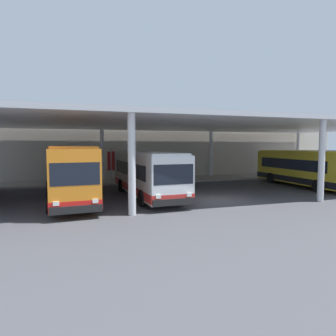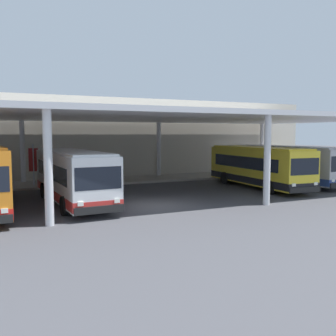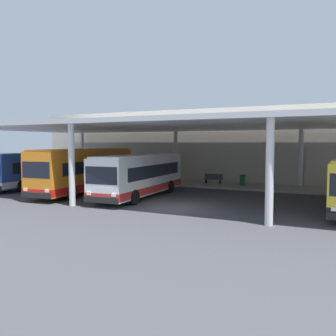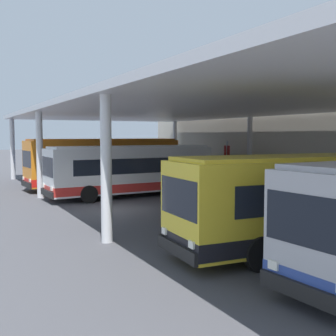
{
  "view_description": "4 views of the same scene",
  "coord_description": "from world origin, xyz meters",
  "px_view_note": "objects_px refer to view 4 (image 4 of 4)",
  "views": [
    {
      "loc": [
        -9.04,
        -17.47,
        3.58
      ],
      "look_at": [
        -1.75,
        5.1,
        1.81
      ],
      "focal_mm": 31.56,
      "sensor_mm": 36.0,
      "label": 1
    },
    {
      "loc": [
        -8.39,
        -20.19,
        4.16
      ],
      "look_at": [
        1.91,
        2.14,
        1.95
      ],
      "focal_mm": 40.62,
      "sensor_mm": 36.0,
      "label": 2
    },
    {
      "loc": [
        9.07,
        -19.88,
        4.03
      ],
      "look_at": [
        -2.75,
        4.6,
        2.1
      ],
      "focal_mm": 37.4,
      "sensor_mm": 36.0,
      "label": 3
    },
    {
      "loc": [
        20.53,
        -7.44,
        3.82
      ],
      "look_at": [
        -2.18,
        4.27,
        1.86
      ],
      "focal_mm": 45.6,
      "sensor_mm": 36.0,
      "label": 4
    }
  ],
  "objects_px": {
    "bus_far_bay": "(318,200)",
    "banner_sign": "(227,160)",
    "bus_nearest_bay": "(93,160)",
    "trash_bin": "(301,187)",
    "bench_waiting": "(273,183)",
    "bus_second_bay": "(105,162)",
    "bus_middle_bay": "(131,170)"
  },
  "relations": [
    {
      "from": "bus_middle_bay",
      "to": "bench_waiting",
      "type": "bearing_deg",
      "value": 73.68
    },
    {
      "from": "bus_middle_bay",
      "to": "banner_sign",
      "type": "distance_m",
      "value": 8.38
    },
    {
      "from": "bus_second_bay",
      "to": "bench_waiting",
      "type": "xyz_separation_m",
      "value": [
        7.9,
        9.07,
        -1.18
      ]
    },
    {
      "from": "bus_far_bay",
      "to": "banner_sign",
      "type": "relative_size",
      "value": 3.33
    },
    {
      "from": "bus_far_bay",
      "to": "bench_waiting",
      "type": "relative_size",
      "value": 5.91
    },
    {
      "from": "trash_bin",
      "to": "bus_middle_bay",
      "type": "bearing_deg",
      "value": -122.29
    },
    {
      "from": "bench_waiting",
      "to": "bus_middle_bay",
      "type": "bearing_deg",
      "value": -106.32
    },
    {
      "from": "bus_middle_bay",
      "to": "trash_bin",
      "type": "bearing_deg",
      "value": 57.71
    },
    {
      "from": "bus_nearest_bay",
      "to": "trash_bin",
      "type": "relative_size",
      "value": 10.87
    },
    {
      "from": "bus_middle_bay",
      "to": "bus_far_bay",
      "type": "bearing_deg",
      "value": 3.38
    },
    {
      "from": "bus_nearest_bay",
      "to": "bus_middle_bay",
      "type": "bearing_deg",
      "value": -5.34
    },
    {
      "from": "bus_middle_bay",
      "to": "bus_far_bay",
      "type": "distance_m",
      "value": 14.37
    },
    {
      "from": "bus_middle_bay",
      "to": "bus_far_bay",
      "type": "relative_size",
      "value": 1.0
    },
    {
      "from": "bus_nearest_bay",
      "to": "trash_bin",
      "type": "distance_m",
      "value": 18.79
    },
    {
      "from": "trash_bin",
      "to": "bench_waiting",
      "type": "bearing_deg",
      "value": 173.67
    },
    {
      "from": "bus_far_bay",
      "to": "bench_waiting",
      "type": "height_order",
      "value": "bus_far_bay"
    },
    {
      "from": "bus_second_bay",
      "to": "banner_sign",
      "type": "bearing_deg",
      "value": 65.24
    },
    {
      "from": "bus_nearest_bay",
      "to": "bus_middle_bay",
      "type": "xyz_separation_m",
      "value": [
        11.53,
        -1.08,
        0.0
      ]
    },
    {
      "from": "bus_far_bay",
      "to": "bench_waiting",
      "type": "bearing_deg",
      "value": 144.65
    },
    {
      "from": "bus_middle_bay",
      "to": "bench_waiting",
      "type": "xyz_separation_m",
      "value": [
        2.67,
        9.13,
        -0.99
      ]
    },
    {
      "from": "bench_waiting",
      "to": "banner_sign",
      "type": "distance_m",
      "value": 4.41
    },
    {
      "from": "bench_waiting",
      "to": "bus_nearest_bay",
      "type": "bearing_deg",
      "value": -150.44
    },
    {
      "from": "bench_waiting",
      "to": "banner_sign",
      "type": "height_order",
      "value": "banner_sign"
    },
    {
      "from": "bus_nearest_bay",
      "to": "bus_second_bay",
      "type": "relative_size",
      "value": 0.93
    },
    {
      "from": "bus_second_bay",
      "to": "trash_bin",
      "type": "bearing_deg",
      "value": 39.04
    },
    {
      "from": "bus_nearest_bay",
      "to": "banner_sign",
      "type": "distance_m",
      "value": 12.38
    },
    {
      "from": "bus_second_bay",
      "to": "banner_sign",
      "type": "height_order",
      "value": "bus_second_bay"
    },
    {
      "from": "bus_nearest_bay",
      "to": "trash_bin",
      "type": "bearing_deg",
      "value": 24.34
    },
    {
      "from": "bus_nearest_bay",
      "to": "trash_bin",
      "type": "xyz_separation_m",
      "value": [
        17.09,
        7.73,
        -0.98
      ]
    },
    {
      "from": "banner_sign",
      "to": "bench_waiting",
      "type": "bearing_deg",
      "value": 12.01
    },
    {
      "from": "bus_second_bay",
      "to": "bus_far_bay",
      "type": "relative_size",
      "value": 1.08
    },
    {
      "from": "banner_sign",
      "to": "bus_nearest_bay",
      "type": "bearing_deg",
      "value": -144.56
    }
  ]
}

